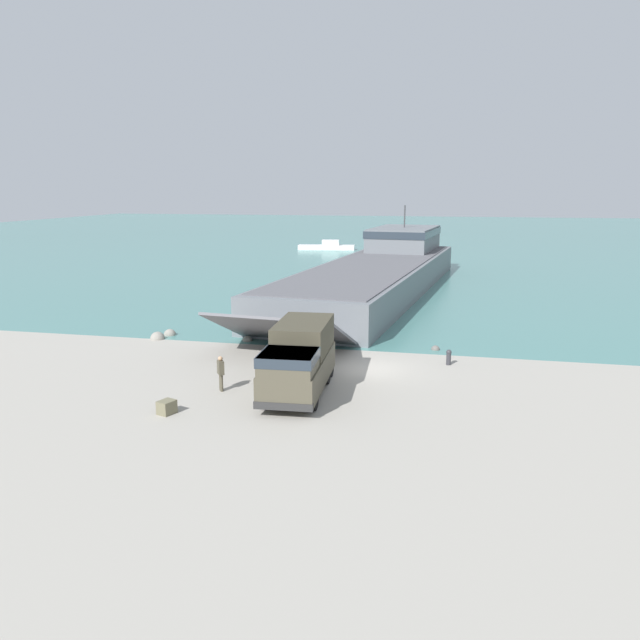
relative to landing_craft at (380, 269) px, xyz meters
The scene contains 12 objects.
ground_plane 27.09m from the landing_craft, 84.31° to the right, with size 240.00×240.00×0.00m, color #9E998E.
water_surface 66.90m from the landing_craft, 87.70° to the left, with size 240.00×180.00×0.01m, color #477F7A.
landing_craft is the anchor object (origin of this frame).
military_truck 31.35m from the landing_craft, 89.82° to the right, with size 2.88×7.08×3.15m.
soldier_on_ramp 32.16m from the landing_craft, 96.29° to the right, with size 0.45×0.50×1.69m.
moored_boat_a 38.16m from the landing_craft, 109.36° to the left, with size 8.84×3.01×1.53m.
mooring_bollard 26.09m from the landing_craft, 74.86° to the right, with size 0.29×0.29×0.84m.
cargo_crate 35.64m from the landing_craft, 97.51° to the right, with size 0.57×0.69×0.57m, color #6B664C.
shoreline_rock_a 24.62m from the landing_craft, 116.46° to the right, with size 0.80×0.80×0.80m, color gray.
shoreline_rock_b 22.94m from the landing_craft, 74.77° to the right, with size 0.51×0.51×0.51m, color #66605B.
shoreline_rock_c 23.11m from the landing_craft, 103.91° to the right, with size 0.63×0.63×0.63m, color gray.
shoreline_rock_d 25.77m from the landing_craft, 115.89° to the right, with size 0.93×0.93×0.93m, color gray.
Camera 1 is at (4.34, -31.31, 9.32)m, focal length 35.00 mm.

